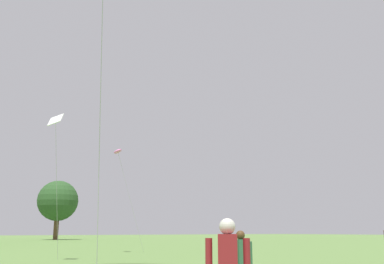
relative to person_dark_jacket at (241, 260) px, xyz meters
The scene contains 4 objects.
person_dark_jacket is the anchor object (origin of this frame).
small_kite_box_yellow 21.07m from the person_dark_jacket, 72.80° to the left, with size 2.62×1.03×6.73m.
small_kite_streamer_purple 14.80m from the person_dark_jacket, 89.50° to the left, with size 1.44×2.10×6.98m.
tree_oak_left 67.38m from the person_dark_jacket, 75.87° to the left, with size 6.52×6.52×9.47m.
Camera 1 is at (-6.76, -3.71, 1.37)m, focal length 41.08 mm.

